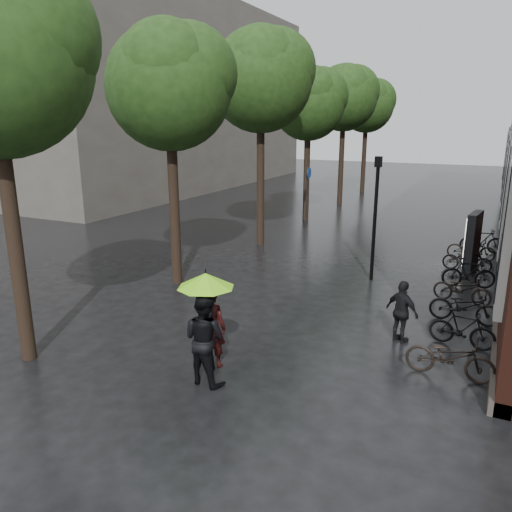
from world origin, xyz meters
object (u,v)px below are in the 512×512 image
Objects in this scene: person_black at (204,339)px; parked_bicycles at (467,280)px; ad_lightbox at (472,241)px; lamp_post at (376,207)px; person_burgundy at (212,327)px; pedestrian_walking at (402,312)px.

parked_bicycles is (4.46, 8.10, -0.49)m from person_black.
parked_bicycles is at bearing -80.61° from ad_lightbox.
person_black is at bearing -100.07° from lamp_post.
ad_lightbox reaches higher than person_black.
parked_bicycles is at bearing -111.01° from person_black.
ad_lightbox reaches higher than person_burgundy.
person_black is 1.25× the size of pedestrian_walking.
person_burgundy is at bearing -106.20° from ad_lightbox.
person_burgundy is 8.79m from parked_bicycles.
person_burgundy is at bearing -63.15° from person_black.
ad_lightbox is at bearing 43.27° from lamp_post.
person_burgundy is 11.31m from ad_lightbox.
ad_lightbox is (-0.08, 2.91, 0.58)m from parked_bicycles.
person_black is at bearing -118.81° from parked_bicycles.
lamp_post is (-1.77, 4.55, 1.72)m from pedestrian_walking.
lamp_post is (-2.91, -2.74, 1.44)m from ad_lightbox.
ad_lightbox is at bearing 91.49° from parked_bicycles.
parked_bicycles is 2.97m from ad_lightbox.
lamp_post reaches higher than person_burgundy.
person_black is 11.85m from ad_lightbox.
ad_lightbox is at bearing -103.90° from person_black.
person_burgundy is 1.17× the size of pedestrian_walking.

